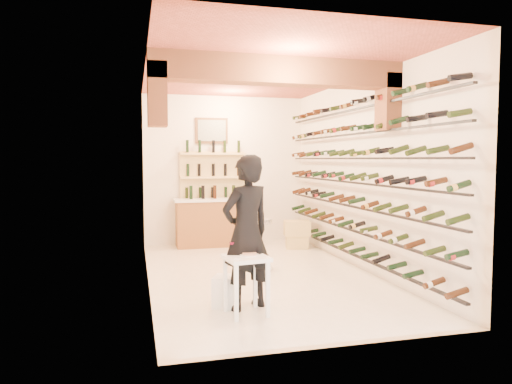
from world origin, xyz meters
TOP-DOWN VIEW (x-y plane):
  - ground at (0.00, 0.00)m, footprint 6.00×6.00m
  - room_shell at (0.00, -0.26)m, footprint 3.52×6.02m
  - wine_rack at (1.53, 0.00)m, footprint 0.32×5.70m
  - back_counter at (-0.30, 2.65)m, footprint 1.70×0.62m
  - back_shelving at (-0.30, 2.89)m, footprint 1.40×0.31m
  - tasting_table at (-0.67, -1.83)m, footprint 0.54×0.54m
  - white_stool at (-0.84, -1.48)m, footprint 0.40×0.40m
  - person at (-0.61, -1.61)m, footprint 0.82×0.70m
  - chrome_barstool at (0.06, 0.32)m, footprint 0.44×0.44m
  - crate_lower at (1.29, 1.95)m, footprint 0.51×0.41m
  - crate_upper at (1.29, 1.95)m, footprint 0.58×0.45m

SIDE VIEW (x-z plane):
  - ground at x=0.00m, z-range 0.00..0.00m
  - crate_lower at x=1.29m, z-range 0.00..0.27m
  - white_stool at x=-0.84m, z-range 0.00..0.38m
  - crate_upper at x=1.29m, z-range 0.27..0.57m
  - chrome_barstool at x=0.06m, z-range 0.07..0.92m
  - back_counter at x=-0.30m, z-range -0.11..1.18m
  - tasting_table at x=-0.67m, z-range 0.15..1.00m
  - person at x=-0.61m, z-range 0.00..1.89m
  - back_shelving at x=-0.30m, z-range -0.19..2.53m
  - wine_rack at x=1.53m, z-range 0.27..2.83m
  - room_shell at x=0.00m, z-range 0.65..3.86m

